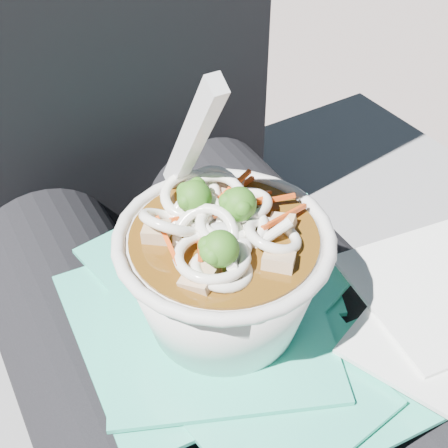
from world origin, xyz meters
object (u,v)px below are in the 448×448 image
person_body (184,280)px  lap (233,375)px  stone_ledge (175,421)px  plastic_bag (230,299)px  udon_bowl (223,265)px

person_body → lap: bearing=-90.0°
stone_ledge → person_body: size_ratio=1.02×
stone_ledge → plastic_bag: size_ratio=3.33×
udon_bowl → lap: bearing=27.2°
stone_ledge → lap: (0.00, -0.15, 0.29)m
stone_ledge → lap: lap is taller
stone_ledge → lap: bearing=-90.0°
lap → plastic_bag: plastic_bag is taller
lap → udon_bowl: 0.14m
person_body → udon_bowl: (-0.01, -0.10, 0.11)m
lap → udon_bowl: udon_bowl is taller
stone_ledge → person_body: (-0.00, -0.06, 0.32)m
stone_ledge → plastic_bag: (0.00, -0.14, 0.37)m
plastic_bag → lap: bearing=-104.6°
plastic_bag → udon_bowl: bearing=-131.3°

